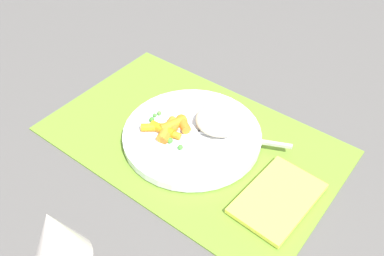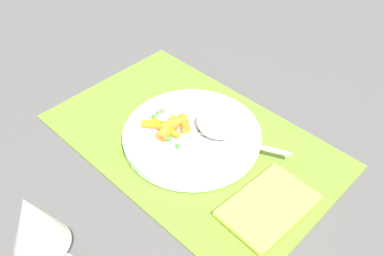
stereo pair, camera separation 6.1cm
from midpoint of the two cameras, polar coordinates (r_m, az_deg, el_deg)
ground_plane at (r=0.75m, az=2.32°, el=-1.82°), size 2.40×2.40×0.00m
placemat at (r=0.75m, az=2.33°, el=-1.66°), size 0.51×0.32×0.01m
plate at (r=0.74m, az=2.35°, el=-1.08°), size 0.24×0.24×0.01m
rice_mound at (r=0.73m, az=6.18°, el=0.73°), size 0.08×0.08×0.03m
carrot_portion at (r=0.73m, az=-0.73°, el=0.16°), size 0.08×0.07×0.02m
pea_scatter at (r=0.74m, az=-0.39°, el=0.18°), size 0.10×0.07×0.01m
fork at (r=0.72m, az=6.00°, el=-1.36°), size 0.19×0.10×0.01m
wine_glass at (r=0.52m, az=-17.41°, el=-12.58°), size 0.07×0.07×0.16m
napkin at (r=0.66m, az=12.97°, el=-10.36°), size 0.10×0.15×0.01m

